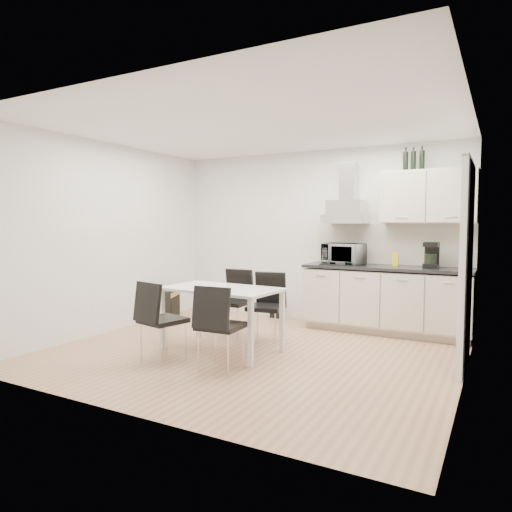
{
  "coord_description": "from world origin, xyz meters",
  "views": [
    {
      "loc": [
        2.53,
        -4.58,
        1.49
      ],
      "look_at": [
        -0.13,
        0.33,
        1.1
      ],
      "focal_mm": 32.0,
      "sensor_mm": 36.0,
      "label": 1
    }
  ],
  "objects": [
    {
      "name": "guitar_amp",
      "position": [
        -2.12,
        1.07,
        0.23
      ],
      "size": [
        0.42,
        0.59,
        0.45
      ],
      "rotation": [
        0.0,
        0.0,
        0.38
      ],
      "color": "black",
      "rests_on": "ground"
    },
    {
      "name": "dining_table",
      "position": [
        -0.34,
        -0.13,
        0.67
      ],
      "size": [
        1.4,
        0.86,
        0.75
      ],
      "rotation": [
        0.0,
        0.0,
        -0.07
      ],
      "color": "white",
      "rests_on": "ground"
    },
    {
      "name": "floor_speaker",
      "position": [
        -0.61,
        1.9,
        0.13
      ],
      "size": [
        0.17,
        0.15,
        0.26
      ],
      "primitive_type": "cube",
      "rotation": [
        0.0,
        0.0,
        -0.09
      ],
      "color": "black",
      "rests_on": "ground"
    },
    {
      "name": "wall_front",
      "position": [
        0.0,
        -2.0,
        1.3
      ],
      "size": [
        4.5,
        0.1,
        2.6
      ],
      "primitive_type": "cube",
      "color": "silver",
      "rests_on": "ground"
    },
    {
      "name": "ground",
      "position": [
        0.0,
        0.0,
        0.0
      ],
      "size": [
        4.5,
        4.5,
        0.0
      ],
      "primitive_type": "plane",
      "color": "tan",
      "rests_on": "ground"
    },
    {
      "name": "chair_far_right",
      "position": [
        -0.04,
        0.43,
        0.44
      ],
      "size": [
        0.52,
        0.57,
        0.88
      ],
      "primitive_type": null,
      "rotation": [
        0.0,
        0.0,
        3.31
      ],
      "color": "black",
      "rests_on": "ground"
    },
    {
      "name": "wall_back",
      "position": [
        0.0,
        2.0,
        1.3
      ],
      "size": [
        4.5,
        0.1,
        2.6
      ],
      "primitive_type": "cube",
      "color": "silver",
      "rests_on": "ground"
    },
    {
      "name": "wall_left",
      "position": [
        -2.25,
        0.0,
        1.3
      ],
      "size": [
        0.1,
        4.0,
        2.6
      ],
      "primitive_type": "cube",
      "color": "silver",
      "rests_on": "ground"
    },
    {
      "name": "ceiling",
      "position": [
        0.0,
        0.0,
        2.6
      ],
      "size": [
        4.5,
        4.5,
        0.0
      ],
      "primitive_type": "plane",
      "color": "white",
      "rests_on": "wall_back"
    },
    {
      "name": "wall_right",
      "position": [
        2.25,
        0.0,
        1.3
      ],
      "size": [
        0.1,
        4.0,
        2.6
      ],
      "primitive_type": "cube",
      "color": "silver",
      "rests_on": "ground"
    },
    {
      "name": "chair_near_right",
      "position": [
        0.03,
        -0.71,
        0.44
      ],
      "size": [
        0.47,
        0.52,
        0.88
      ],
      "primitive_type": null,
      "rotation": [
        0.0,
        0.0,
        0.06
      ],
      "color": "black",
      "rests_on": "ground"
    },
    {
      "name": "kitchenette",
      "position": [
        1.18,
        1.73,
        0.83
      ],
      "size": [
        2.22,
        0.64,
        2.52
      ],
      "color": "beige",
      "rests_on": "ground"
    },
    {
      "name": "chair_far_left",
      "position": [
        -0.6,
        0.55,
        0.44
      ],
      "size": [
        0.45,
        0.51,
        0.88
      ],
      "primitive_type": null,
      "rotation": [
        0.0,
        0.0,
        3.16
      ],
      "color": "black",
      "rests_on": "ground"
    },
    {
      "name": "chair_near_left",
      "position": [
        -0.67,
        -0.77,
        0.44
      ],
      "size": [
        0.54,
        0.59,
        0.88
      ],
      "primitive_type": null,
      "rotation": [
        0.0,
        0.0,
        -0.23
      ],
      "color": "black",
      "rests_on": "ground"
    },
    {
      "name": "doorway",
      "position": [
        2.21,
        0.55,
        1.05
      ],
      "size": [
        0.08,
        1.04,
        2.1
      ],
      "primitive_type": "cube",
      "color": "white",
      "rests_on": "ground"
    }
  ]
}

